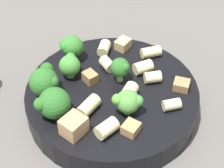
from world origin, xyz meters
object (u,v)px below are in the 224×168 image
(rigatoni_0, at_px, (143,67))
(chicken_chunk_0, at_px, (131,128))
(rigatoni_2, at_px, (151,52))
(chicken_chunk_4, at_px, (123,44))
(broccoli_floret_0, at_px, (70,65))
(rigatoni_8, at_px, (153,77))
(broccoli_floret_3, at_px, (53,103))
(rigatoni_3, at_px, (128,93))
(rigatoni_6, at_px, (102,48))
(rigatoni_1, at_px, (107,128))
(chicken_chunk_3, at_px, (74,126))
(rigatoni_4, at_px, (172,105))
(rigatoni_7, at_px, (89,106))
(broccoli_floret_2, at_px, (121,68))
(broccoli_floret_4, at_px, (71,47))
(broccoli_floret_5, at_px, (128,101))
(broccoli_floret_1, at_px, (45,79))
(chicken_chunk_1, at_px, (181,85))
(pasta_bowl, at_px, (112,97))
(chicken_chunk_2, at_px, (90,77))
(rigatoni_5, at_px, (106,64))

(rigatoni_0, xyz_separation_m, chicken_chunk_0, (0.03, 0.10, -0.00))
(rigatoni_2, relative_size, chicken_chunk_4, 1.30)
(broccoli_floret_0, bearing_deg, rigatoni_8, 165.24)
(broccoli_floret_3, bearing_deg, rigatoni_3, -170.18)
(rigatoni_6, distance_m, chicken_chunk_0, 0.15)
(broccoli_floret_3, xyz_separation_m, rigatoni_1, (-0.06, 0.04, -0.01))
(broccoli_floret_0, bearing_deg, rigatoni_6, -138.44)
(broccoli_floret_3, xyz_separation_m, rigatoni_2, (-0.14, -0.09, -0.01))
(broccoli_floret_0, height_order, rigatoni_6, broccoli_floret_0)
(rigatoni_6, relative_size, chicken_chunk_3, 0.85)
(rigatoni_4, bearing_deg, rigatoni_0, -74.00)
(rigatoni_0, xyz_separation_m, rigatoni_8, (-0.01, 0.02, -0.00))
(rigatoni_0, xyz_separation_m, rigatoni_7, (0.08, 0.06, 0.00))
(chicken_chunk_4, bearing_deg, broccoli_floret_2, 77.70)
(broccoli_floret_4, xyz_separation_m, rigatoni_1, (-0.03, 0.14, -0.01))
(broccoli_floret_3, relative_size, chicken_chunk_0, 2.26)
(broccoli_floret_5, xyz_separation_m, chicken_chunk_4, (-0.01, -0.12, -0.01))
(chicken_chunk_0, bearing_deg, broccoli_floret_2, -91.54)
(broccoli_floret_1, relative_size, rigatoni_1, 1.66)
(rigatoni_7, xyz_separation_m, chicken_chunk_4, (-0.06, -0.11, -0.00))
(rigatoni_1, relative_size, chicken_chunk_3, 0.98)
(broccoli_floret_0, distance_m, broccoli_floret_5, 0.10)
(rigatoni_3, xyz_separation_m, rigatoni_7, (0.05, 0.01, -0.00))
(broccoli_floret_0, relative_size, rigatoni_3, 1.18)
(chicken_chunk_4, bearing_deg, rigatoni_8, 109.18)
(chicken_chunk_4, bearing_deg, broccoli_floret_5, 83.16)
(rigatoni_4, height_order, chicken_chunk_3, chicken_chunk_3)
(rigatoni_2, bearing_deg, chicken_chunk_4, -34.04)
(broccoli_floret_3, relative_size, rigatoni_4, 2.01)
(chicken_chunk_4, bearing_deg, broccoli_floret_4, 10.49)
(broccoli_floret_1, distance_m, rigatoni_6, 0.11)
(broccoli_floret_4, xyz_separation_m, chicken_chunk_3, (0.01, 0.13, -0.01))
(chicken_chunk_1, bearing_deg, chicken_chunk_3, 20.50)
(pasta_bowl, bearing_deg, broccoli_floret_5, 107.99)
(broccoli_floret_1, height_order, rigatoni_1, broccoli_floret_1)
(broccoli_floret_1, bearing_deg, chicken_chunk_3, 113.72)
(chicken_chunk_1, bearing_deg, chicken_chunk_0, 38.44)
(rigatoni_4, bearing_deg, rigatoni_7, -6.03)
(broccoli_floret_1, distance_m, rigatoni_3, 0.10)
(pasta_bowl, height_order, chicken_chunk_1, chicken_chunk_1)
(rigatoni_1, distance_m, rigatoni_2, 0.15)
(pasta_bowl, relative_size, chicken_chunk_2, 12.37)
(rigatoni_0, relative_size, rigatoni_3, 0.90)
(rigatoni_3, bearing_deg, pasta_bowl, -45.03)
(broccoli_floret_4, relative_size, broccoli_floret_5, 1.08)
(rigatoni_2, bearing_deg, rigatoni_7, 43.28)
(broccoli_floret_0, height_order, rigatoni_4, broccoli_floret_0)
(rigatoni_1, distance_m, rigatoni_5, 0.11)
(broccoli_floret_1, distance_m, rigatoni_0, 0.13)
(rigatoni_2, bearing_deg, rigatoni_8, 79.71)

